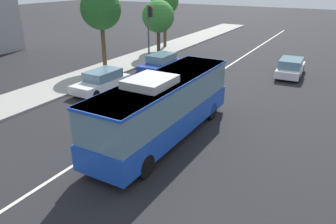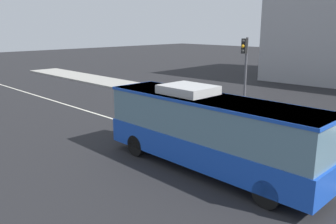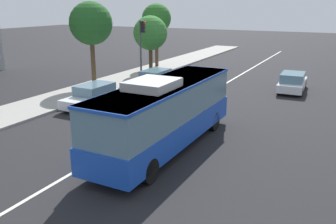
{
  "view_description": "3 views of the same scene",
  "coord_description": "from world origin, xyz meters",
  "px_view_note": "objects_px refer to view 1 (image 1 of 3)",
  "views": [
    {
      "loc": [
        -15.03,
        -9.52,
        7.52
      ],
      "look_at": [
        -3.08,
        -2.76,
        1.83
      ],
      "focal_mm": 34.79,
      "sensor_mm": 36.0,
      "label": 1
    },
    {
      "loc": [
        6.31,
        -13.02,
        5.89
      ],
      "look_at": [
        -4.19,
        -2.56,
        2.25
      ],
      "focal_mm": 37.35,
      "sensor_mm": 36.0,
      "label": 2
    },
    {
      "loc": [
        -16.3,
        -9.41,
        6.47
      ],
      "look_at": [
        -3.6,
        -2.89,
        2.22
      ],
      "focal_mm": 38.54,
      "sensor_mm": 36.0,
      "label": 3
    }
  ],
  "objects_px": {
    "sedan_blue": "(161,63)",
    "traffic_light_mid_block": "(150,24)",
    "street_tree_kerbside_left": "(165,2)",
    "street_tree_kerbside_right": "(101,10)",
    "sedan_white": "(291,67)",
    "transit_bus": "(164,104)",
    "street_tree_kerbside_centre": "(158,17)",
    "sedan_white_ahead": "(102,81)"
  },
  "relations": [
    {
      "from": "sedan_blue",
      "to": "traffic_light_mid_block",
      "type": "xyz_separation_m",
      "value": [
        2.53,
        2.65,
        2.84
      ]
    },
    {
      "from": "street_tree_kerbside_left",
      "to": "street_tree_kerbside_right",
      "type": "xyz_separation_m",
      "value": [
        -10.6,
        0.07,
        -0.03
      ]
    },
    {
      "from": "sedan_white",
      "to": "street_tree_kerbside_left",
      "type": "relative_size",
      "value": 0.69
    },
    {
      "from": "transit_bus",
      "to": "street_tree_kerbside_right",
      "type": "height_order",
      "value": "street_tree_kerbside_right"
    },
    {
      "from": "sedan_white",
      "to": "traffic_light_mid_block",
      "type": "bearing_deg",
      "value": 93.77
    },
    {
      "from": "transit_bus",
      "to": "traffic_light_mid_block",
      "type": "bearing_deg",
      "value": 35.32
    },
    {
      "from": "traffic_light_mid_block",
      "to": "sedan_white",
      "type": "bearing_deg",
      "value": 8.11
    },
    {
      "from": "sedan_white",
      "to": "sedan_blue",
      "type": "height_order",
      "value": "same"
    },
    {
      "from": "transit_bus",
      "to": "street_tree_kerbside_left",
      "type": "bearing_deg",
      "value": 30.4
    },
    {
      "from": "street_tree_kerbside_centre",
      "to": "sedan_white",
      "type": "bearing_deg",
      "value": -95.98
    },
    {
      "from": "traffic_light_mid_block",
      "to": "street_tree_kerbside_right",
      "type": "bearing_deg",
      "value": -116.14
    },
    {
      "from": "street_tree_kerbside_left",
      "to": "street_tree_kerbside_centre",
      "type": "relative_size",
      "value": 1.2
    },
    {
      "from": "sedan_white",
      "to": "sedan_white_ahead",
      "type": "relative_size",
      "value": 1.01
    },
    {
      "from": "street_tree_kerbside_left",
      "to": "street_tree_kerbside_centre",
      "type": "bearing_deg",
      "value": -159.67
    },
    {
      "from": "transit_bus",
      "to": "traffic_light_mid_block",
      "type": "height_order",
      "value": "traffic_light_mid_block"
    },
    {
      "from": "sedan_white_ahead",
      "to": "traffic_light_mid_block",
      "type": "bearing_deg",
      "value": -168.11
    },
    {
      "from": "street_tree_kerbside_left",
      "to": "street_tree_kerbside_right",
      "type": "distance_m",
      "value": 10.6
    },
    {
      "from": "sedan_white_ahead",
      "to": "street_tree_kerbside_centre",
      "type": "relative_size",
      "value": 0.82
    },
    {
      "from": "street_tree_kerbside_centre",
      "to": "street_tree_kerbside_right",
      "type": "bearing_deg",
      "value": 168.27
    },
    {
      "from": "traffic_light_mid_block",
      "to": "street_tree_kerbside_centre",
      "type": "bearing_deg",
      "value": 106.81
    },
    {
      "from": "sedan_white",
      "to": "street_tree_kerbside_right",
      "type": "height_order",
      "value": "street_tree_kerbside_right"
    },
    {
      "from": "sedan_white",
      "to": "street_tree_kerbside_centre",
      "type": "relative_size",
      "value": 0.83
    },
    {
      "from": "sedan_blue",
      "to": "street_tree_kerbside_centre",
      "type": "distance_m",
      "value": 7.08
    },
    {
      "from": "sedan_white_ahead",
      "to": "transit_bus",
      "type": "bearing_deg",
      "value": 62.02
    },
    {
      "from": "transit_bus",
      "to": "sedan_white_ahead",
      "type": "relative_size",
      "value": 2.21
    },
    {
      "from": "sedan_white_ahead",
      "to": "traffic_light_mid_block",
      "type": "relative_size",
      "value": 0.87
    },
    {
      "from": "street_tree_kerbside_left",
      "to": "street_tree_kerbside_right",
      "type": "bearing_deg",
      "value": 179.62
    },
    {
      "from": "street_tree_kerbside_right",
      "to": "street_tree_kerbside_centre",
      "type": "bearing_deg",
      "value": -11.73
    },
    {
      "from": "traffic_light_mid_block",
      "to": "street_tree_kerbside_left",
      "type": "xyz_separation_m",
      "value": [
        6.49,
        2.11,
        1.51
      ]
    },
    {
      "from": "sedan_white",
      "to": "street_tree_kerbside_left",
      "type": "height_order",
      "value": "street_tree_kerbside_left"
    },
    {
      "from": "street_tree_kerbside_centre",
      "to": "transit_bus",
      "type": "bearing_deg",
      "value": -148.15
    },
    {
      "from": "transit_bus",
      "to": "sedan_blue",
      "type": "height_order",
      "value": "transit_bus"
    },
    {
      "from": "sedan_white",
      "to": "street_tree_kerbside_right",
      "type": "xyz_separation_m",
      "value": [
        -5.51,
        14.88,
        4.31
      ]
    },
    {
      "from": "street_tree_kerbside_left",
      "to": "street_tree_kerbside_right",
      "type": "relative_size",
      "value": 0.98
    },
    {
      "from": "transit_bus",
      "to": "street_tree_kerbside_centre",
      "type": "bearing_deg",
      "value": 32.36
    },
    {
      "from": "sedan_white",
      "to": "street_tree_kerbside_left",
      "type": "distance_m",
      "value": 16.26
    },
    {
      "from": "sedan_blue",
      "to": "street_tree_kerbside_right",
      "type": "bearing_deg",
      "value": -71.53
    },
    {
      "from": "sedan_white",
      "to": "street_tree_kerbside_centre",
      "type": "height_order",
      "value": "street_tree_kerbside_centre"
    },
    {
      "from": "transit_bus",
      "to": "street_tree_kerbside_left",
      "type": "distance_m",
      "value": 23.15
    },
    {
      "from": "street_tree_kerbside_centre",
      "to": "street_tree_kerbside_left",
      "type": "bearing_deg",
      "value": 20.33
    },
    {
      "from": "sedan_white_ahead",
      "to": "traffic_light_mid_block",
      "type": "height_order",
      "value": "traffic_light_mid_block"
    },
    {
      "from": "transit_bus",
      "to": "sedan_blue",
      "type": "relative_size",
      "value": 2.22
    }
  ]
}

